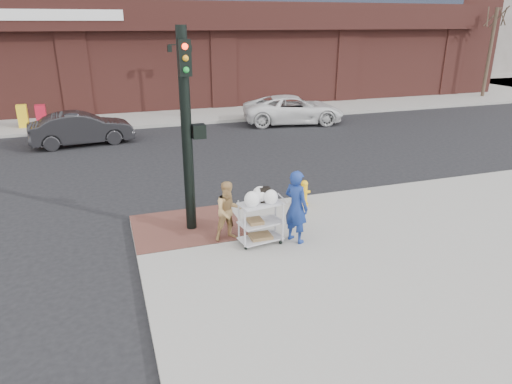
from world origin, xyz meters
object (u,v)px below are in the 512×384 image
object	(u,v)px
pedestrian_tan	(229,211)
utility_cart	(261,219)
traffic_signal_pole	(187,127)
lamp_post	(181,72)
fire_hydrant	(304,193)
minivan_white	(294,110)
sedan_dark	(82,128)
woman_blue	(296,207)

from	to	relation	value
pedestrian_tan	utility_cart	bearing A→B (deg)	-40.48
traffic_signal_pole	pedestrian_tan	world-z (taller)	traffic_signal_pole
lamp_post	fire_hydrant	distance (m)	14.90
pedestrian_tan	fire_hydrant	distance (m)	3.03
traffic_signal_pole	minivan_white	size ratio (longest dim) A/B	0.92
minivan_white	sedan_dark	bearing A→B (deg)	106.88
sedan_dark	minivan_white	bearing A→B (deg)	-90.73
minivan_white	fire_hydrant	size ratio (longest dim) A/B	6.97
utility_cart	woman_blue	bearing A→B (deg)	-10.08
sedan_dark	utility_cart	bearing A→B (deg)	-167.65
pedestrian_tan	woman_blue	bearing A→B (deg)	-27.62
minivan_white	lamp_post	bearing A→B (deg)	69.60
minivan_white	fire_hydrant	distance (m)	12.32
traffic_signal_pole	fire_hydrant	distance (m)	4.12
utility_cart	fire_hydrant	xyz separation A→B (m)	(2.00, 1.88, -0.24)
minivan_white	woman_blue	bearing A→B (deg)	167.70
lamp_post	traffic_signal_pole	world-z (taller)	traffic_signal_pole
traffic_signal_pole	sedan_dark	bearing A→B (deg)	104.98
pedestrian_tan	minivan_white	world-z (taller)	pedestrian_tan
utility_cart	traffic_signal_pole	bearing A→B (deg)	135.44
traffic_signal_pole	pedestrian_tan	xyz separation A→B (m)	(0.74, -0.92, -1.93)
lamp_post	woman_blue	size ratio (longest dim) A/B	2.21
woman_blue	utility_cart	world-z (taller)	woman_blue
utility_cart	lamp_post	bearing A→B (deg)	86.28
woman_blue	fire_hydrant	bearing A→B (deg)	-57.20
minivan_white	traffic_signal_pole	bearing A→B (deg)	157.00
sedan_dark	utility_cart	xyz separation A→B (m)	(4.28, -12.14, 0.06)
woman_blue	sedan_dark	size ratio (longest dim) A/B	0.41
traffic_signal_pole	sedan_dark	size ratio (longest dim) A/B	1.13
lamp_post	fire_hydrant	bearing A→B (deg)	-86.43
lamp_post	utility_cart	size ratio (longest dim) A/B	2.83
utility_cart	fire_hydrant	distance (m)	2.75
traffic_signal_pole	sedan_dark	distance (m)	11.33
woman_blue	sedan_dark	distance (m)	13.32
woman_blue	traffic_signal_pole	bearing A→B (deg)	28.04
fire_hydrant	utility_cart	bearing A→B (deg)	-136.71
utility_cart	fire_hydrant	bearing A→B (deg)	43.29
utility_cart	minivan_white	bearing A→B (deg)	63.90
sedan_dark	minivan_white	world-z (taller)	minivan_white
lamp_post	traffic_signal_pole	distance (m)	15.43
traffic_signal_pole	pedestrian_tan	bearing A→B (deg)	-51.13
lamp_post	pedestrian_tan	distance (m)	16.33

